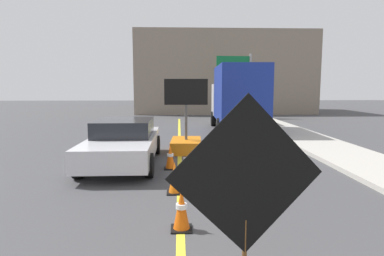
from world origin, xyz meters
The scene contains 10 objects.
lane_center_stripe centered at (0.00, 6.00, 0.00)m, with size 0.14×36.00×0.01m, color yellow.
roadwork_sign centered at (0.65, 2.48, 1.47)m, with size 1.62×0.26×2.33m.
arrow_board_trailer centered at (0.25, 11.34, 0.48)m, with size 1.60×1.85×2.70m.
box_truck centered at (3.15, 16.84, 1.87)m, with size 2.67×6.83×3.50m.
pickup_car centered at (-1.75, 9.43, 0.70)m, with size 2.09×4.80×1.38m.
highway_guide_sign centered at (4.79, 24.71, 3.42)m, with size 2.78×0.36×5.00m.
far_building_block centered at (4.26, 31.84, 3.72)m, with size 16.33×8.54×7.43m, color gray.
traffic_cone_near_sign centered at (0.02, 4.57, 0.36)m, with size 0.36×0.36×0.72m.
traffic_cone_mid_lane centered at (-0.12, 6.48, 0.36)m, with size 0.36×0.36×0.72m.
traffic_cone_far_lane centered at (-0.28, 8.70, 0.36)m, with size 0.36×0.36×0.74m.
Camera 1 is at (-0.02, -0.65, 2.38)m, focal length 30.34 mm.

